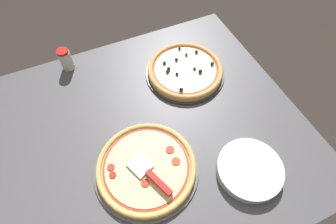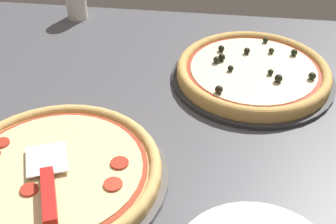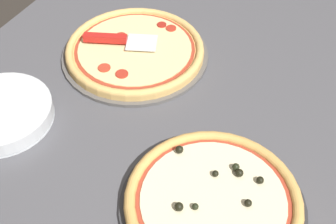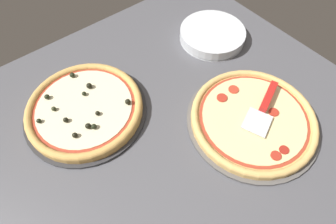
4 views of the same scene
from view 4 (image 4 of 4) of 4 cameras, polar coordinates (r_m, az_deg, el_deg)
name	(u,v)px [view 4 (image 4 of 4)]	position (r cm, az deg, el deg)	size (l,w,h in cm)	color
ground_plane	(196,134)	(83.06, 6.13, -4.80)	(129.60, 117.16, 3.60)	#4C4C51
pizza_pan_front	(252,121)	(86.33, 17.76, -1.96)	(40.95, 40.95, 1.00)	#565451
pizza_front	(253,118)	(84.82, 18.08, -1.31)	(38.49, 38.49, 2.76)	#DBAD60
pizza_pan_back	(86,111)	(88.26, -17.34, 0.14)	(38.90, 38.90, 1.00)	#2D2D30
pizza_back	(85,108)	(86.61, -17.69, 0.90)	(36.57, 36.57, 4.22)	tan
serving_spatula	(266,102)	(86.96, 20.58, 2.12)	(12.09, 20.71, 2.00)	silver
plate_stack	(212,35)	(107.81, 9.61, 16.27)	(25.21, 25.21, 4.20)	silver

